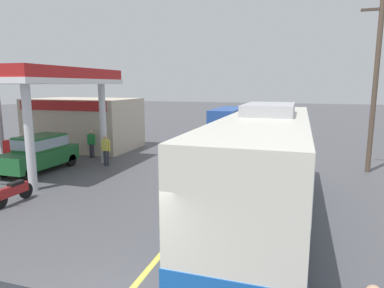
{
  "coord_description": "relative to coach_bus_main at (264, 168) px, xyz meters",
  "views": [
    {
      "loc": [
        3.24,
        -4.76,
        4.3
      ],
      "look_at": [
        -1.5,
        10.0,
        1.6
      ],
      "focal_mm": 31.66,
      "sensor_mm": 36.0,
      "label": 1
    }
  ],
  "objects": [
    {
      "name": "utility_pole_roadside",
      "position": [
        4.37,
        7.79,
        2.66
      ],
      "size": [
        1.8,
        0.24,
        8.39
      ],
      "color": "brown",
      "rests_on": "ground"
    },
    {
      "name": "ground",
      "position": [
        -2.23,
        14.11,
        -1.72
      ],
      "size": [
        120.0,
        120.0,
        0.0
      ],
      "primitive_type": "plane",
      "color": "#4C4C51"
    },
    {
      "name": "car_trailing_behind_bus",
      "position": [
        -0.37,
        18.22,
        -0.71
      ],
      "size": [
        1.7,
        4.2,
        1.82
      ],
      "color": "#B2B2B7",
      "rests_on": "ground"
    },
    {
      "name": "coach_bus_main",
      "position": [
        0.0,
        0.0,
        0.0
      ],
      "size": [
        2.6,
        11.04,
        3.69
      ],
      "color": "silver",
      "rests_on": "ground"
    },
    {
      "name": "pedestrian_near_pump",
      "position": [
        -10.81,
        6.47,
        -0.79
      ],
      "size": [
        0.55,
        0.22,
        1.66
      ],
      "color": "#33333F",
      "rests_on": "ground"
    },
    {
      "name": "pedestrian_by_shop",
      "position": [
        -8.89,
        4.97,
        -0.79
      ],
      "size": [
        0.55,
        0.22,
        1.66
      ],
      "color": "#33333F",
      "rests_on": "ground"
    },
    {
      "name": "motorcycle_parked_forecourt",
      "position": [
        -8.9,
        -1.29,
        -1.28
      ],
      "size": [
        0.55,
        1.8,
        0.92
      ],
      "color": "black",
      "rests_on": "ground"
    },
    {
      "name": "lane_divider_stripe",
      "position": [
        -2.23,
        9.11,
        -1.72
      ],
      "size": [
        0.16,
        50.0,
        0.01
      ],
      "primitive_type": "cube",
      "color": "#D8CC4C",
      "rests_on": "ground"
    },
    {
      "name": "gas_station_roadside",
      "position": [
        -13.11,
        7.11,
        0.91
      ],
      "size": [
        9.1,
        11.95,
        5.1
      ],
      "color": "#B21E1E",
      "rests_on": "ground"
    },
    {
      "name": "car_at_pump",
      "position": [
        -11.39,
        2.89,
        -0.71
      ],
      "size": [
        1.7,
        4.2,
        1.82
      ],
      "color": "#1E602D",
      "rests_on": "ground"
    },
    {
      "name": "minibus_opposing_lane",
      "position": [
        -4.58,
        16.34,
        -0.25
      ],
      "size": [
        2.04,
        6.13,
        2.44
      ],
      "color": "#264C9E",
      "rests_on": "ground"
    }
  ]
}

